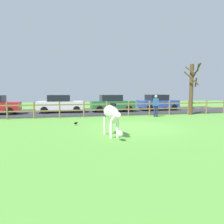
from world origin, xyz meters
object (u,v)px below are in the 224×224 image
object	(u,v)px
bare_tree	(192,87)
visitor_near_fence	(156,105)
parked_car_blue	(158,102)
crow_on_grass	(76,123)
zebra	(112,115)
parked_car_white	(60,104)
parked_car_green	(112,103)

from	to	relation	value
bare_tree	visitor_near_fence	bearing A→B (deg)	-168.46
parked_car_blue	visitor_near_fence	xyz separation A→B (m)	(-2.49, -4.91, 0.06)
crow_on_grass	zebra	bearing A→B (deg)	-69.28
parked_car_white	zebra	bearing A→B (deg)	-78.76
parked_car_green	parked_car_white	bearing A→B (deg)	177.71
bare_tree	parked_car_green	distance (m)	7.05
bare_tree	parked_car_white	distance (m)	11.32
parked_car_blue	parked_car_green	xyz separation A→B (m)	(-4.83, -0.48, 0.00)
zebra	parked_car_white	distance (m)	11.02
bare_tree	parked_car_blue	bearing A→B (deg)	103.39
crow_on_grass	parked_car_white	world-z (taller)	parked_car_white
zebra	parked_car_blue	distance (m)	13.33
visitor_near_fence	parked_car_white	bearing A→B (deg)	146.80
bare_tree	crow_on_grass	distance (m)	10.50
bare_tree	parked_car_green	world-z (taller)	bare_tree
parked_car_green	visitor_near_fence	world-z (taller)	visitor_near_fence
crow_on_grass	visitor_near_fence	size ratio (longest dim) A/B	0.13
crow_on_grass	parked_car_blue	xyz separation A→B (m)	(8.65, 7.75, 0.72)
zebra	parked_car_green	world-z (taller)	parked_car_green
zebra	visitor_near_fence	bearing A→B (deg)	51.67
crow_on_grass	parked_car_green	distance (m)	8.24
bare_tree	parked_car_white	size ratio (longest dim) A/B	1.05
parked_car_blue	visitor_near_fence	bearing A→B (deg)	-116.87
zebra	parked_car_blue	size ratio (longest dim) A/B	0.47
zebra	parked_car_white	bearing A→B (deg)	101.24
bare_tree	parked_car_green	size ratio (longest dim) A/B	1.05
parked_car_blue	parked_car_green	distance (m)	4.85
crow_on_grass	parked_car_blue	world-z (taller)	parked_car_blue
parked_car_white	visitor_near_fence	bearing A→B (deg)	-33.20
parked_car_white	parked_car_green	size ratio (longest dim) A/B	1.00
zebra	visitor_near_fence	distance (m)	7.90
crow_on_grass	parked_car_white	bearing A→B (deg)	96.72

